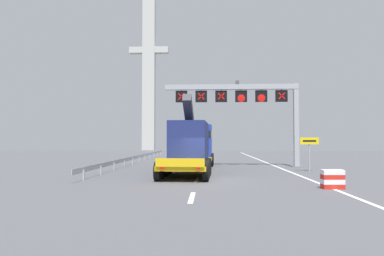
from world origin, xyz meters
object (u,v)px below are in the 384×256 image
at_px(heavy_haul_truck_yellow, 193,144).
at_px(bridge_pylon_distant, 149,68).
at_px(crash_barrier_striped, 333,179).
at_px(exit_sign_yellow, 309,146).
at_px(overhead_lane_gantry, 247,100).

height_order(heavy_haul_truck_yellow, bridge_pylon_distant, bridge_pylon_distant).
xyz_separation_m(heavy_haul_truck_yellow, bridge_pylon_distant, (-12.48, 50.88, 16.91)).
bearing_deg(heavy_haul_truck_yellow, crash_barrier_striped, -54.54).
height_order(exit_sign_yellow, crash_barrier_striped, exit_sign_yellow).
bearing_deg(exit_sign_yellow, crash_barrier_striped, -99.70).
xyz_separation_m(crash_barrier_striped, bridge_pylon_distant, (-19.55, 60.81, 18.45)).
bearing_deg(heavy_haul_truck_yellow, overhead_lane_gantry, 35.99).
relative_size(heavy_haul_truck_yellow, bridge_pylon_distant, 0.38).
bearing_deg(overhead_lane_gantry, exit_sign_yellow, -46.64).
height_order(overhead_lane_gantry, heavy_haul_truck_yellow, overhead_lane_gantry).
relative_size(overhead_lane_gantry, crash_barrier_striped, 11.48).
bearing_deg(exit_sign_yellow, bridge_pylon_distant, 112.11).
bearing_deg(crash_barrier_striped, exit_sign_yellow, 80.30).
distance_m(exit_sign_yellow, crash_barrier_striped, 9.17).
xyz_separation_m(overhead_lane_gantry, crash_barrier_striped, (2.53, -13.22, -5.37)).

